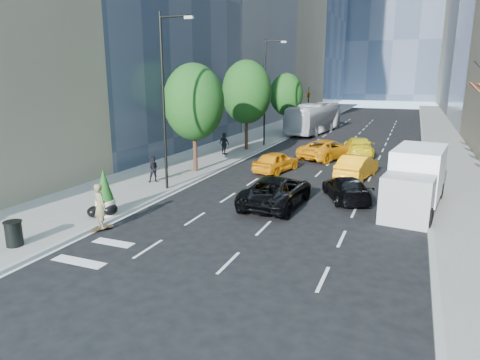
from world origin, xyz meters
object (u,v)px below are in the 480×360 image
at_px(skateboarder, 100,209).
at_px(planter_shrub, 105,193).
at_px(black_sedan_lincoln, 277,191).
at_px(box_truck, 415,179).
at_px(black_sedan_mercedes, 346,188).
at_px(trash_can, 14,234).
at_px(city_bus, 314,118).

relative_size(skateboarder, planter_shrub, 0.89).
xyz_separation_m(black_sedan_lincoln, box_truck, (6.74, 2.10, 0.78)).
distance_m(black_sedan_mercedes, trash_can, 16.36).
relative_size(black_sedan_lincoln, box_truck, 0.86).
bearing_deg(skateboarder, black_sedan_lincoln, -108.85).
bearing_deg(trash_can, black_sedan_lincoln, 50.47).
bearing_deg(planter_shrub, trash_can, -99.80).
distance_m(box_truck, planter_shrub, 15.56).
distance_m(skateboarder, box_truck, 15.49).
bearing_deg(box_truck, black_sedan_lincoln, -155.15).
distance_m(city_bus, trash_can, 40.33).
bearing_deg(black_sedan_lincoln, city_bus, -79.85).
xyz_separation_m(skateboarder, black_sedan_lincoln, (6.10, 6.56, -0.21)).
relative_size(box_truck, planter_shrub, 2.96).
xyz_separation_m(city_bus, trash_can, (-3.13, -40.19, -1.14)).
relative_size(city_bus, planter_shrub, 5.60).
relative_size(city_bus, box_truck, 1.89).
distance_m(skateboarder, black_sedan_mercedes, 12.97).
height_order(skateboarder, city_bus, city_bus).
bearing_deg(black_sedan_mercedes, black_sedan_lincoln, 13.23).
bearing_deg(trash_can, city_bus, 85.54).
bearing_deg(city_bus, black_sedan_mercedes, -68.12).
bearing_deg(black_sedan_mercedes, box_truck, 151.17).
distance_m(skateboarder, city_bus, 37.23).
bearing_deg(skateboarder, trash_can, 83.34).
bearing_deg(black_sedan_lincoln, planter_shrub, 36.56).
height_order(black_sedan_lincoln, city_bus, city_bus).
xyz_separation_m(skateboarder, black_sedan_mercedes, (9.35, 8.98, -0.34)).
distance_m(black_sedan_mercedes, box_truck, 3.62).
bearing_deg(trash_can, skateboarder, 59.25).
bearing_deg(black_sedan_lincoln, box_truck, -161.38).
relative_size(trash_can, planter_shrub, 0.43).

